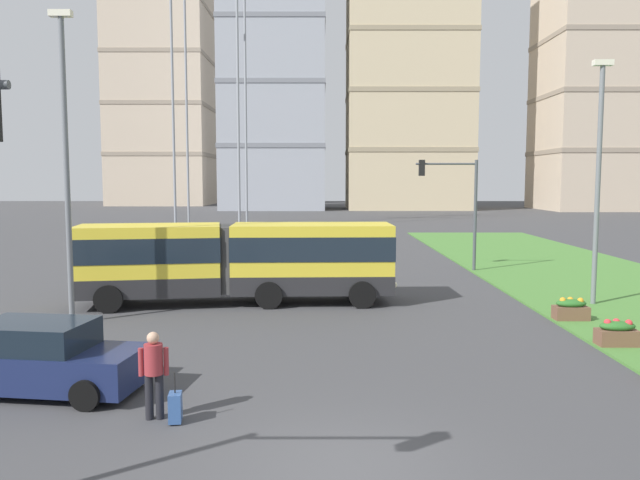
# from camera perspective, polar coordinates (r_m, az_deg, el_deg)

# --- Properties ---
(ground_plane) EXTENTS (260.00, 260.00, 0.00)m
(ground_plane) POSITION_cam_1_polar(r_m,az_deg,el_deg) (10.94, 1.87, -19.82)
(ground_plane) COLOR #424244
(articulated_bus) EXTENTS (12.01, 3.71, 3.00)m
(articulated_bus) POSITION_cam_1_polar(r_m,az_deg,el_deg) (23.98, -7.73, -1.81)
(articulated_bus) COLOR yellow
(articulated_bus) RESTS_ON ground
(car_navy_sedan) EXTENTS (4.60, 2.49, 1.58)m
(car_navy_sedan) POSITION_cam_1_polar(r_m,az_deg,el_deg) (15.36, -24.26, -9.80)
(car_navy_sedan) COLOR #19234C
(car_navy_sedan) RESTS_ON ground
(pedestrian_crossing) EXTENTS (0.58, 0.36, 1.74)m
(pedestrian_crossing) POSITION_cam_1_polar(r_m,az_deg,el_deg) (12.91, -15.04, -11.23)
(pedestrian_crossing) COLOR black
(pedestrian_crossing) RESTS_ON ground
(rolling_suitcase) EXTENTS (0.28, 0.39, 0.97)m
(rolling_suitcase) POSITION_cam_1_polar(r_m,az_deg,el_deg) (12.84, -13.19, -14.52)
(rolling_suitcase) COLOR #335693
(rolling_suitcase) RESTS_ON ground
(flower_planter_2) EXTENTS (1.10, 0.56, 0.74)m
(flower_planter_2) POSITION_cam_1_polar(r_m,az_deg,el_deg) (19.54, 25.06, -7.60)
(flower_planter_2) COLOR brown
(flower_planter_2) RESTS_ON grass_median
(flower_planter_3) EXTENTS (1.10, 0.56, 0.74)m
(flower_planter_3) POSITION_cam_1_polar(r_m,az_deg,el_deg) (22.45, 21.52, -5.82)
(flower_planter_3) COLOR brown
(flower_planter_3) RESTS_ON grass_median
(traffic_light_far_right) EXTENTS (3.13, 0.28, 5.67)m
(traffic_light_far_right) POSITION_cam_1_polar(r_m,az_deg,el_deg) (32.62, 11.95, 3.97)
(traffic_light_far_right) COLOR #474C51
(traffic_light_far_right) RESTS_ON ground
(streetlight_left) EXTENTS (0.70, 0.28, 9.96)m
(streetlight_left) POSITION_cam_1_polar(r_m,az_deg,el_deg) (21.85, -22.23, 7.05)
(streetlight_left) COLOR slate
(streetlight_left) RESTS_ON ground
(streetlight_median) EXTENTS (0.70, 0.28, 8.96)m
(streetlight_median) POSITION_cam_1_polar(r_m,az_deg,el_deg) (25.26, 23.64, 5.59)
(streetlight_median) COLOR slate
(streetlight_median) RESTS_ON ground
(apartment_tower_west) EXTENTS (17.89, 20.19, 44.68)m
(apartment_tower_west) POSITION_cam_1_polar(r_m,az_deg,el_deg) (126.44, -14.17, 13.34)
(apartment_tower_west) COLOR #C6B299
(apartment_tower_west) RESTS_ON ground
(apartment_tower_westcentre) EXTENTS (16.42, 16.55, 47.44)m
(apartment_tower_westcentre) POSITION_cam_1_polar(r_m,az_deg,el_deg) (104.86, -4.43, 15.92)
(apartment_tower_westcentre) COLOR #9EA3AD
(apartment_tower_westcentre) RESTS_ON ground
(apartment_tower_centre) EXTENTS (19.45, 14.75, 44.44)m
(apartment_tower_centre) POSITION_cam_1_polar(r_m,az_deg,el_deg) (104.76, 7.74, 15.06)
(apartment_tower_centre) COLOR beige
(apartment_tower_centre) RESTS_ON ground
(apartment_tower_eastcentre) EXTENTS (16.26, 16.37, 43.12)m
(apartment_tower_eastcentre) POSITION_cam_1_polar(r_m,az_deg,el_deg) (109.77, 23.54, 13.87)
(apartment_tower_eastcentre) COLOR #C6B299
(apartment_tower_eastcentre) RESTS_ON ground
(transmission_pylon) EXTENTS (9.00, 6.24, 34.95)m
(transmission_pylon) POSITION_cam_1_polar(r_m,az_deg,el_deg) (64.33, -10.18, 18.18)
(transmission_pylon) COLOR gray
(transmission_pylon) RESTS_ON ground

